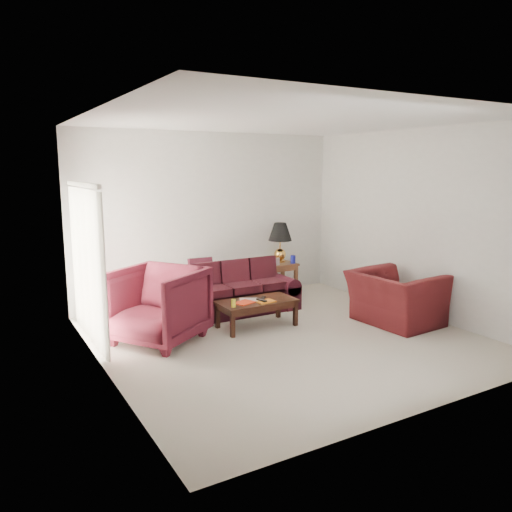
# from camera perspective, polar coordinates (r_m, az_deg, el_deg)

# --- Properties ---
(floor) EXTENTS (5.00, 5.00, 0.00)m
(floor) POSITION_cam_1_polar(r_m,az_deg,el_deg) (7.18, 3.44, -9.32)
(floor) COLOR beige
(floor) RESTS_ON ground
(blinds) EXTENTS (0.10, 2.00, 2.16)m
(blinds) POSITION_cam_1_polar(r_m,az_deg,el_deg) (7.19, -18.85, -0.91)
(blinds) COLOR silver
(blinds) RESTS_ON ground
(sofa) EXTENTS (2.03, 0.99, 0.80)m
(sofa) POSITION_cam_1_polar(r_m,az_deg,el_deg) (8.29, -1.91, -3.74)
(sofa) COLOR black
(sofa) RESTS_ON ground
(throw_pillow) EXTENTS (0.43, 0.24, 0.42)m
(throw_pillow) POSITION_cam_1_polar(r_m,az_deg,el_deg) (8.58, -6.32, -1.56)
(throw_pillow) COLOR black
(throw_pillow) RESTS_ON sofa
(end_table) EXTENTS (0.57, 0.57, 0.61)m
(end_table) POSITION_cam_1_polar(r_m,az_deg,el_deg) (9.49, 2.65, -2.57)
(end_table) COLOR brown
(end_table) RESTS_ON ground
(table_lamp) EXTENTS (0.53, 0.53, 0.75)m
(table_lamp) POSITION_cam_1_polar(r_m,az_deg,el_deg) (9.45, 2.77, 1.55)
(table_lamp) COLOR gold
(table_lamp) RESTS_ON end_table
(clock) EXTENTS (0.14, 0.06, 0.13)m
(clock) POSITION_cam_1_polar(r_m,az_deg,el_deg) (9.17, 2.30, -0.65)
(clock) COLOR #BBBBBF
(clock) RESTS_ON end_table
(blue_canister) EXTENTS (0.10, 0.10, 0.15)m
(blue_canister) POSITION_cam_1_polar(r_m,az_deg,el_deg) (9.37, 4.25, -0.39)
(blue_canister) COLOR navy
(blue_canister) RESTS_ON end_table
(picture_frame) EXTENTS (0.21, 0.22, 0.06)m
(picture_frame) POSITION_cam_1_polar(r_m,az_deg,el_deg) (9.49, 1.04, -0.17)
(picture_frame) COLOR silver
(picture_frame) RESTS_ON end_table
(floor_lamp) EXTENTS (0.29, 0.29, 1.50)m
(floor_lamp) POSITION_cam_1_polar(r_m,az_deg,el_deg) (8.10, -18.45, -2.08)
(floor_lamp) COLOR white
(floor_lamp) RESTS_ON ground
(armchair_left) EXTENTS (1.57, 1.56, 1.04)m
(armchair_left) POSITION_cam_1_polar(r_m,az_deg,el_deg) (7.00, -11.24, -5.54)
(armchair_left) COLOR #47101B
(armchair_left) RESTS_ON ground
(armchair_right) EXTENTS (1.16, 1.31, 0.81)m
(armchair_right) POSITION_cam_1_polar(r_m,az_deg,el_deg) (7.99, 15.65, -4.65)
(armchair_right) COLOR #3F0E11
(armchair_right) RESTS_ON ground
(coffee_table) EXTENTS (1.29, 0.89, 0.41)m
(coffee_table) POSITION_cam_1_polar(r_m,az_deg,el_deg) (7.58, 0.10, -6.60)
(coffee_table) COLOR black
(coffee_table) RESTS_ON ground
(magazine_red) EXTENTS (0.34, 0.29, 0.02)m
(magazine_red) POSITION_cam_1_polar(r_m,az_deg,el_deg) (7.38, -1.37, -5.35)
(magazine_red) COLOR red
(magazine_red) RESTS_ON coffee_table
(magazine_white) EXTENTS (0.33, 0.30, 0.02)m
(magazine_white) POSITION_cam_1_polar(r_m,az_deg,el_deg) (7.52, -0.85, -5.04)
(magazine_white) COLOR beige
(magazine_white) RESTS_ON coffee_table
(magazine_orange) EXTENTS (0.28, 0.21, 0.02)m
(magazine_orange) POSITION_cam_1_polar(r_m,az_deg,el_deg) (7.45, 1.09, -5.20)
(magazine_orange) COLOR orange
(magazine_orange) RESTS_ON coffee_table
(remote_a) EXTENTS (0.09, 0.19, 0.02)m
(remote_a) POSITION_cam_1_polar(r_m,az_deg,el_deg) (7.44, 0.64, -5.05)
(remote_a) COLOR black
(remote_a) RESTS_ON coffee_table
(remote_b) EXTENTS (0.15, 0.16, 0.02)m
(remote_b) POSITION_cam_1_polar(r_m,az_deg,el_deg) (7.55, 0.80, -4.82)
(remote_b) COLOR black
(remote_b) RESTS_ON coffee_table
(yellow_glass) EXTENTS (0.08, 0.08, 0.11)m
(yellow_glass) POSITION_cam_1_polar(r_m,az_deg,el_deg) (7.17, -2.59, -5.42)
(yellow_glass) COLOR #FFF238
(yellow_glass) RESTS_ON coffee_table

